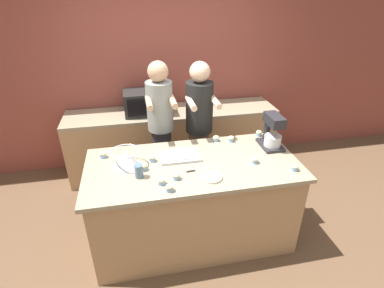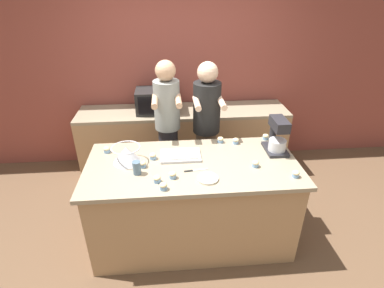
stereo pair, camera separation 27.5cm
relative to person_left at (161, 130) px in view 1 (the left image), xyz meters
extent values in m
plane|color=brown|center=(0.22, -0.74, -0.92)|extent=(16.00, 16.00, 0.00)
cube|color=brown|center=(0.22, 0.98, 0.43)|extent=(10.00, 0.06, 2.70)
cube|color=#A87F56|center=(0.22, -0.74, -0.49)|extent=(1.91, 0.89, 0.87)
cube|color=gray|center=(0.22, -0.74, -0.03)|extent=(1.99, 0.94, 0.04)
cube|color=#A87F56|center=(0.22, 0.63, -0.49)|extent=(2.80, 0.60, 0.85)
cube|color=gray|center=(0.22, 0.63, -0.05)|extent=(2.80, 0.60, 0.04)
cylinder|color=#232328|center=(0.00, 0.00, -0.45)|extent=(0.22, 0.22, 0.94)
cylinder|color=gray|center=(0.00, 0.00, 0.29)|extent=(0.29, 0.29, 0.55)
sphere|color=tan|center=(0.00, 0.00, 0.67)|extent=(0.22, 0.22, 0.22)
cylinder|color=tan|center=(-0.12, -0.17, 0.40)|extent=(0.06, 0.34, 0.06)
cylinder|color=tan|center=(0.12, -0.17, 0.40)|extent=(0.06, 0.34, 0.06)
cylinder|color=brown|center=(0.44, 0.00, -0.48)|extent=(0.24, 0.24, 0.88)
cylinder|color=black|center=(0.44, 0.00, 0.24)|extent=(0.31, 0.31, 0.58)
sphere|color=#DBB293|center=(0.44, 0.00, 0.64)|extent=(0.23, 0.23, 0.23)
cylinder|color=#DBB293|center=(0.31, -0.17, 0.37)|extent=(0.06, 0.34, 0.06)
cylinder|color=#DBB293|center=(0.58, -0.17, 0.37)|extent=(0.06, 0.34, 0.06)
cube|color=#232328|center=(1.06, -0.57, 0.00)|extent=(0.20, 0.30, 0.03)
cylinder|color=#232328|center=(1.06, -0.46, 0.13)|extent=(0.07, 0.07, 0.22)
cube|color=#232328|center=(1.06, -0.59, 0.29)|extent=(0.13, 0.26, 0.10)
cylinder|color=#BCBCC1|center=(1.06, -0.61, 0.07)|extent=(0.17, 0.17, 0.11)
cone|color=#BCBCC1|center=(-0.39, -0.66, 0.07)|extent=(0.26, 0.26, 0.16)
torus|color=#BCBCC1|center=(-0.39, -0.66, 0.14)|extent=(0.27, 0.27, 0.01)
cube|color=#BCBCC1|center=(0.11, -0.61, 0.00)|extent=(0.38, 0.25, 0.02)
cube|color=white|center=(0.11, -0.61, 0.02)|extent=(0.32, 0.20, 0.02)
cube|color=black|center=(-0.12, 0.63, 0.12)|extent=(0.55, 0.37, 0.30)
cube|color=black|center=(-0.17, 0.44, 0.12)|extent=(0.37, 0.01, 0.24)
cube|color=#2D2D2D|center=(0.07, 0.44, 0.12)|extent=(0.11, 0.01, 0.24)
cylinder|color=slate|center=(-0.28, -0.87, 0.05)|extent=(0.07, 0.07, 0.12)
cylinder|color=beige|center=(0.33, -1.01, 0.00)|extent=(0.18, 0.18, 0.02)
cube|color=#BCBCC1|center=(0.28, -0.86, -0.01)|extent=(0.14, 0.03, 0.01)
cube|color=black|center=(0.17, -0.87, -0.01)|extent=(0.08, 0.03, 0.01)
cylinder|color=#759EC6|center=(0.55, -0.35, 0.01)|extent=(0.06, 0.06, 0.03)
ellipsoid|color=beige|center=(0.55, -0.35, 0.03)|extent=(0.06, 0.06, 0.04)
cylinder|color=#759EC6|center=(-0.05, -1.12, 0.01)|extent=(0.06, 0.06, 0.03)
ellipsoid|color=beige|center=(-0.05, -1.12, 0.03)|extent=(0.06, 0.06, 0.04)
cylinder|color=#759EC6|center=(-0.15, -0.63, 0.01)|extent=(0.06, 0.06, 0.03)
ellipsoid|color=beige|center=(-0.15, -0.63, 0.03)|extent=(0.06, 0.06, 0.04)
cylinder|color=#759EC6|center=(-0.61, -0.46, 0.01)|extent=(0.06, 0.06, 0.03)
ellipsoid|color=beige|center=(-0.61, -0.46, 0.03)|extent=(0.06, 0.06, 0.04)
cylinder|color=#759EC6|center=(0.03, -0.97, 0.01)|extent=(0.06, 0.06, 0.03)
ellipsoid|color=beige|center=(0.03, -0.97, 0.03)|extent=(0.06, 0.06, 0.04)
cylinder|color=#759EC6|center=(-0.24, -0.77, 0.01)|extent=(0.06, 0.06, 0.03)
ellipsoid|color=beige|center=(-0.24, -0.77, 0.03)|extent=(0.06, 0.06, 0.04)
cylinder|color=#759EC6|center=(0.70, -0.39, 0.01)|extent=(0.06, 0.06, 0.03)
ellipsoid|color=beige|center=(0.70, -0.39, 0.03)|extent=(0.06, 0.06, 0.04)
cylinder|color=#759EC6|center=(1.09, -1.04, 0.01)|extent=(0.06, 0.06, 0.03)
ellipsoid|color=beige|center=(1.09, -1.04, 0.03)|extent=(0.06, 0.06, 0.04)
cylinder|color=#759EC6|center=(1.04, -0.33, 0.01)|extent=(0.06, 0.06, 0.03)
ellipsoid|color=beige|center=(1.04, -0.33, 0.03)|extent=(0.06, 0.06, 0.04)
cylinder|color=#759EC6|center=(0.79, -0.85, 0.01)|extent=(0.06, 0.06, 0.03)
ellipsoid|color=beige|center=(0.79, -0.85, 0.03)|extent=(0.06, 0.06, 0.04)
cylinder|color=#759EC6|center=(-0.11, -1.01, 0.01)|extent=(0.06, 0.06, 0.03)
ellipsoid|color=beige|center=(-0.11, -1.01, 0.03)|extent=(0.06, 0.06, 0.04)
camera|label=1|loc=(-0.27, -3.07, 1.48)|focal=28.00mm
camera|label=2|loc=(0.01, -3.11, 1.48)|focal=28.00mm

